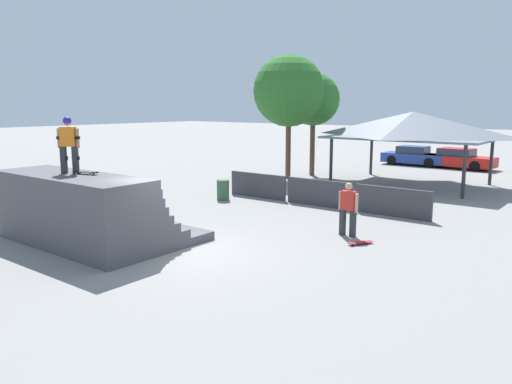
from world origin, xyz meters
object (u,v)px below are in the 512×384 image
object	(u,v)px
skateboard_on_ground	(360,243)
tree_beside_pavilion	(313,100)
tree_far_back	(289,91)
parked_car_blue	(414,156)
bystander_walking	(348,206)
trash_bin	(223,190)
parked_car_red	(457,159)
skater_on_deck	(68,141)
skateboard_on_deck	(86,172)

from	to	relation	value
skateboard_on_ground	tree_beside_pavilion	bearing A→B (deg)	-114.26
tree_far_back	parked_car_blue	world-z (taller)	tree_far_back
parked_car_blue	bystander_walking	bearing A→B (deg)	-75.57
skateboard_on_ground	trash_bin	size ratio (longest dim) A/B	0.92
tree_beside_pavilion	parked_car_red	distance (m)	10.66
trash_bin	parked_car_red	bearing A→B (deg)	74.74
skater_on_deck	trash_bin	world-z (taller)	skater_on_deck
skater_on_deck	skateboard_on_deck	size ratio (longest dim) A/B	1.91
skater_on_deck	tree_far_back	distance (m)	14.92
trash_bin	parked_car_blue	bearing A→B (deg)	83.82
skateboard_on_deck	tree_beside_pavilion	world-z (taller)	tree_beside_pavilion
parked_car_blue	parked_car_red	world-z (taller)	same
bystander_walking	skateboard_on_ground	bearing A→B (deg)	141.05
bystander_walking	skater_on_deck	bearing A→B (deg)	46.03
bystander_walking	trash_bin	bearing A→B (deg)	-13.91
tree_far_back	trash_bin	size ratio (longest dim) A/B	7.78
parked_car_red	skater_on_deck	bearing A→B (deg)	-93.46
skateboard_on_ground	trash_bin	distance (m)	8.15
tree_far_back	skateboard_on_ground	bearing A→B (deg)	-46.81
skateboard_on_deck	tree_far_back	bearing A→B (deg)	87.55
tree_far_back	parked_car_red	xyz separation A→B (m)	(6.07, 10.07, -4.09)
skateboard_on_ground	tree_far_back	xyz separation A→B (m)	(-9.10, 9.70, 4.63)
skateboard_on_ground	parked_car_red	xyz separation A→B (m)	(-3.03, 19.76, 0.54)
skateboard_on_deck	skateboard_on_ground	bearing A→B (deg)	23.74
bystander_walking	parked_car_blue	size ratio (longest dim) A/B	0.40
trash_bin	parked_car_red	xyz separation A→B (m)	(4.64, 17.03, 0.18)
skateboard_on_ground	trash_bin	world-z (taller)	trash_bin
tree_beside_pavilion	parked_car_blue	size ratio (longest dim) A/B	1.41
skater_on_deck	tree_beside_pavilion	bearing A→B (deg)	61.35
bystander_walking	parked_car_blue	xyz separation A→B (m)	(-5.09, 19.11, -0.32)
bystander_walking	trash_bin	distance (m)	7.25
bystander_walking	parked_car_red	size ratio (longest dim) A/B	0.37
tree_far_back	trash_bin	world-z (taller)	tree_far_back
skateboard_on_deck	skater_on_deck	bearing A→B (deg)	-177.25
skateboard_on_ground	tree_far_back	world-z (taller)	tree_far_back
skater_on_deck	bystander_walking	distance (m)	8.39
skateboard_on_ground	parked_car_red	world-z (taller)	parked_car_red
tree_far_back	trash_bin	distance (m)	8.29
skateboard_on_deck	tree_far_back	size ratio (longest dim) A/B	0.13
parked_car_blue	tree_far_back	bearing A→B (deg)	-108.48
tree_far_back	parked_car_blue	distance (m)	11.35
tree_far_back	parked_car_blue	xyz separation A→B (m)	(3.27, 10.07, -4.09)
skateboard_on_deck	bystander_walking	xyz separation A→B (m)	(5.40, 5.42, -1.18)
skater_on_deck	skateboard_on_ground	xyz separation A→B (m)	(6.66, 4.92, -2.90)
skateboard_on_ground	trash_bin	bearing A→B (deg)	-80.91
skateboard_on_deck	tree_beside_pavilion	distance (m)	16.58
tree_beside_pavilion	parked_car_red	bearing A→B (deg)	55.75
parked_car_blue	parked_car_red	size ratio (longest dim) A/B	0.90
tree_beside_pavilion	trash_bin	distance (m)	9.60
tree_far_back	trash_bin	xyz separation A→B (m)	(1.43, -6.96, -4.27)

